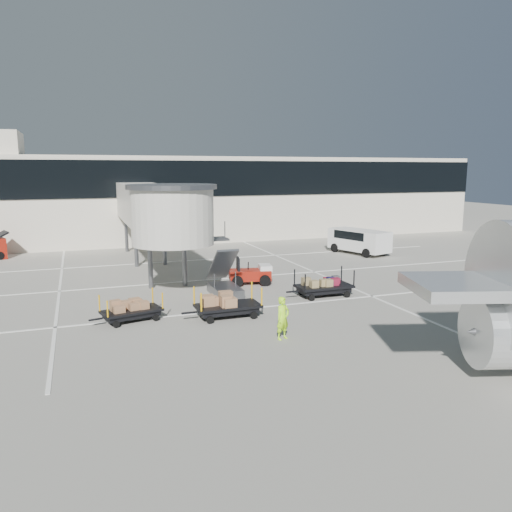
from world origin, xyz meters
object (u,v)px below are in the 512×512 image
at_px(suitcase_cart, 325,286).
at_px(box_cart_near, 228,306).
at_px(ground_worker, 283,318).
at_px(box_cart_far, 134,310).
at_px(minivan, 358,239).
at_px(baggage_tug, 251,274).

relative_size(suitcase_cart, box_cart_near, 1.01).
xyz_separation_m(suitcase_cart, ground_worker, (-4.87, -5.66, 0.35)).
bearing_deg(box_cart_far, suitcase_cart, -7.92).
height_order(suitcase_cart, box_cart_far, suitcase_cart).
bearing_deg(suitcase_cart, minivan, 52.22).
height_order(box_cart_near, minivan, minivan).
bearing_deg(suitcase_cart, box_cart_near, -161.44).
bearing_deg(box_cart_near, ground_worker, -71.71).
distance_m(suitcase_cart, minivan, 14.84).
xyz_separation_m(suitcase_cart, box_cart_near, (-6.11, -2.04, 0.00)).
bearing_deg(box_cart_near, suitcase_cart, 17.85).
bearing_deg(baggage_tug, suitcase_cart, -44.05).
xyz_separation_m(box_cart_near, minivan, (15.23, 13.73, 0.63)).
bearing_deg(ground_worker, box_cart_far, 116.79).
xyz_separation_m(baggage_tug, box_cart_far, (-7.48, -5.17, -0.10)).
distance_m(box_cart_near, minivan, 20.52).
distance_m(box_cart_near, box_cart_far, 4.29).
distance_m(suitcase_cart, box_cart_far, 10.33).
xyz_separation_m(suitcase_cart, box_cart_far, (-10.28, -1.03, -0.04)).
height_order(suitcase_cart, ground_worker, ground_worker).
distance_m(box_cart_far, minivan, 23.21).
relative_size(baggage_tug, box_cart_near, 0.73).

